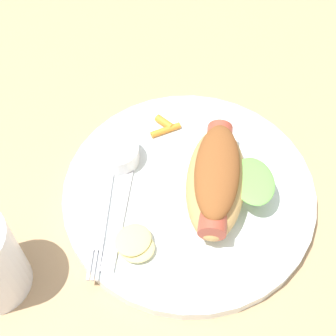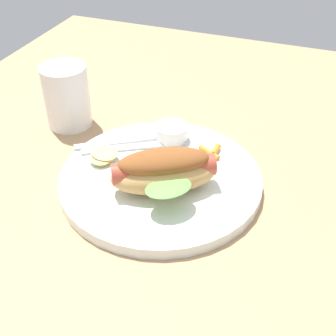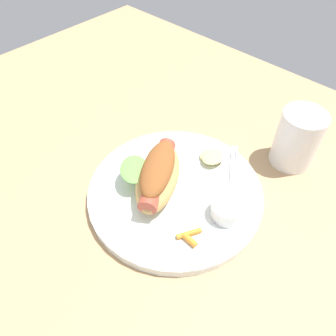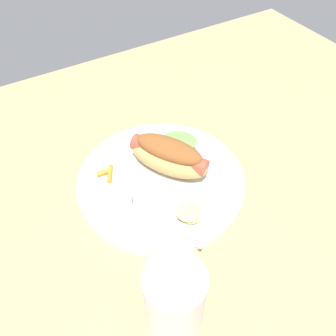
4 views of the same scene
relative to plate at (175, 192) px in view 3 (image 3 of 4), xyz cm
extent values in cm
cube|color=tan|center=(-3.48, 1.68, -1.70)|extent=(120.00, 90.00, 1.80)
cylinder|color=white|center=(0.00, 0.00, 0.00)|extent=(28.00, 28.00, 1.60)
ellipsoid|color=tan|center=(-2.38, -1.41, 3.09)|extent=(12.56, 15.25, 4.57)
cylinder|color=#B24733|center=(-2.38, -1.41, 3.89)|extent=(9.37, 13.07, 2.88)
ellipsoid|color=brown|center=(-2.38, -1.41, 5.18)|extent=(10.14, 12.64, 2.91)
ellipsoid|color=#6BB74C|center=(-5.74, -3.33, 4.00)|extent=(7.38, 7.37, 0.87)
cylinder|color=white|center=(8.87, 1.73, 2.04)|extent=(4.92, 4.92, 2.47)
cube|color=silver|center=(6.28, 7.04, 1.00)|extent=(7.35, 10.06, 0.40)
cube|color=silver|center=(2.58, 13.31, 1.00)|extent=(2.04, 2.82, 0.40)
cube|color=silver|center=(2.20, 13.06, 1.00)|extent=(2.04, 2.82, 0.40)
cube|color=silver|center=(1.83, 12.81, 1.00)|extent=(2.04, 2.82, 0.40)
cube|color=silver|center=(4.79, 6.04, 0.98)|extent=(9.26, 14.35, 0.36)
ellipsoid|color=#DECD7A|center=(0.23, 9.08, 1.05)|extent=(4.48, 3.92, 0.50)
ellipsoid|color=#DECD7A|center=(0.00, 9.14, 1.44)|extent=(4.95, 4.75, 0.61)
ellipsoid|color=#DECD7A|center=(0.60, 8.86, 1.97)|extent=(4.04, 4.49, 1.03)
cylinder|color=orange|center=(7.05, -4.86, 1.18)|extent=(2.45, 3.63, 0.76)
cylinder|color=orange|center=(7.84, -5.62, 1.26)|extent=(2.40, 1.07, 0.93)
cylinder|color=white|center=(9.63, 20.05, 4.33)|extent=(7.33, 7.33, 10.26)
camera|label=1|loc=(-15.92, 24.49, 48.30)|focal=53.79mm
camera|label=2|loc=(-46.48, -18.73, 40.15)|focal=49.33mm
camera|label=3|loc=(21.39, -24.53, 41.74)|focal=34.78mm
camera|label=4|loc=(19.32, 34.88, 45.95)|focal=38.57mm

